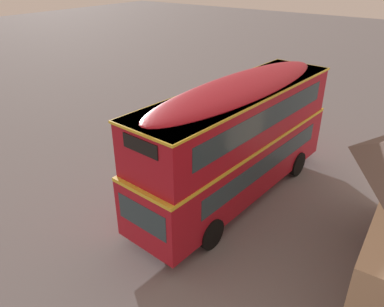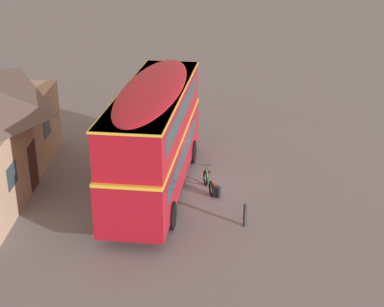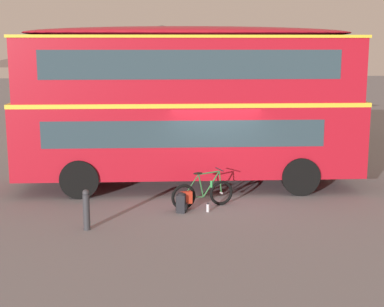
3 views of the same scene
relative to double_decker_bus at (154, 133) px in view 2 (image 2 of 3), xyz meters
name	(u,v)px [view 2 (image 2 of 3)]	position (x,y,z in m)	size (l,w,h in m)	color
ground_plane	(184,184)	(0.60, -1.19, -2.64)	(120.00, 120.00, 0.00)	slate
double_decker_bus	(154,133)	(0.00, 0.00, 0.00)	(10.30, 3.20, 4.79)	black
touring_bicycle	(209,183)	(0.04, -2.32, -2.27)	(1.73, 0.75, 1.01)	black
backpack_on_ground	(217,191)	(-0.51, -2.66, -2.37)	(0.34, 0.36, 0.52)	black
water_bottle_clear_plastic	(219,188)	(0.16, -2.73, -2.53)	(0.08, 0.08, 0.23)	silver
kerb_bollard	(245,214)	(-2.86, -3.80, -2.15)	(0.16, 0.16, 0.97)	#333338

